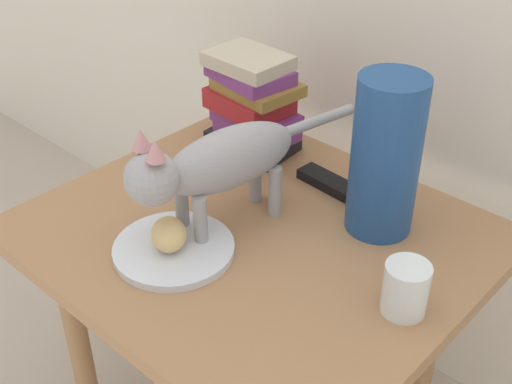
{
  "coord_description": "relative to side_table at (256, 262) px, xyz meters",
  "views": [
    {
      "loc": [
        0.65,
        -0.7,
        1.27
      ],
      "look_at": [
        0.0,
        0.0,
        0.64
      ],
      "focal_mm": 46.61,
      "sensor_mm": 36.0,
      "label": 1
    }
  ],
  "objects": [
    {
      "name": "plate",
      "position": [
        -0.06,
        -0.14,
        0.08
      ],
      "size": [
        0.21,
        0.21,
        0.01
      ],
      "primitive_type": "cylinder",
      "color": "silver",
      "rests_on": "side_table"
    },
    {
      "name": "side_table",
      "position": [
        0.0,
        0.0,
        0.0
      ],
      "size": [
        0.76,
        0.67,
        0.56
      ],
      "color": "#9E724C",
      "rests_on": "ground"
    },
    {
      "name": "book_stack",
      "position": [
        -0.2,
        0.21,
        0.18
      ],
      "size": [
        0.19,
        0.14,
        0.22
      ],
      "color": "black",
      "rests_on": "side_table"
    },
    {
      "name": "bread_roll",
      "position": [
        -0.06,
        -0.15,
        0.11
      ],
      "size": [
        0.1,
        0.1,
        0.05
      ],
      "primitive_type": "ellipsoid",
      "rotation": [
        0.0,
        0.0,
        2.48
      ],
      "color": "#E0BC7A",
      "rests_on": "plate"
    },
    {
      "name": "cat",
      "position": [
        -0.06,
        -0.04,
        0.21
      ],
      "size": [
        0.14,
        0.47,
        0.23
      ],
      "color": "#99999E",
      "rests_on": "side_table"
    },
    {
      "name": "candle_jar",
      "position": [
        0.3,
        -0.0,
        0.11
      ],
      "size": [
        0.07,
        0.07,
        0.08
      ],
      "color": "silver",
      "rests_on": "side_table"
    },
    {
      "name": "tv_remote",
      "position": [
        0.02,
        0.2,
        0.08
      ],
      "size": [
        0.15,
        0.05,
        0.02
      ],
      "primitive_type": "cube",
      "rotation": [
        0.0,
        0.0,
        -0.07
      ],
      "color": "black",
      "rests_on": "side_table"
    },
    {
      "name": "green_vase",
      "position": [
        0.15,
        0.16,
        0.22
      ],
      "size": [
        0.12,
        0.12,
        0.29
      ],
      "primitive_type": "cylinder",
      "color": "navy",
      "rests_on": "side_table"
    }
  ]
}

